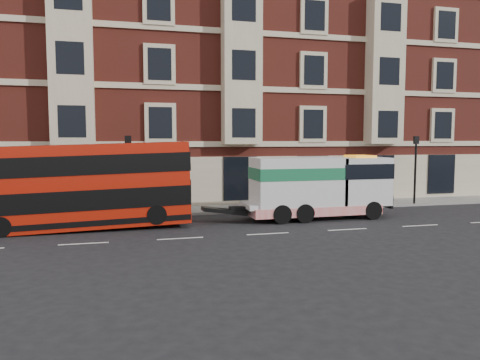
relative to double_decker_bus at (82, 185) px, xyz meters
name	(u,v)px	position (x,y,z in m)	size (l,w,h in m)	color
ground	(268,234)	(8.21, -3.24, -2.15)	(120.00, 120.00, 0.00)	black
sidewalk	(230,209)	(8.21, 4.26, -2.08)	(90.00, 3.00, 0.15)	slate
victorian_terrace	(213,62)	(8.71, 11.76, 7.91)	(45.00, 12.00, 20.40)	maroon
lamp_post_west	(129,169)	(2.21, 2.96, 0.52)	(0.35, 0.15, 4.35)	black
lamp_post_east	(415,165)	(20.21, 2.96, 0.52)	(0.35, 0.15, 4.35)	black
double_decker_bus	(82,185)	(0.00, 0.00, 0.00)	(10.04, 2.30, 4.06)	#A51709
tow_truck	(317,186)	(12.05, 0.00, -0.38)	(8.03, 2.37, 3.35)	silver
pedestrian	(8,201)	(-3.95, 3.21, -1.05)	(0.69, 0.45, 1.90)	#1D1D3A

